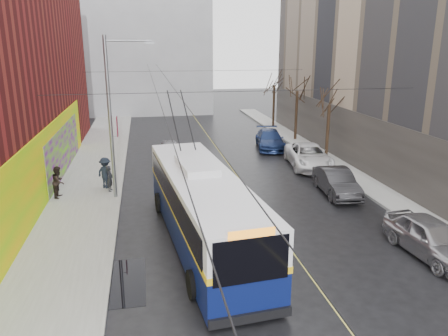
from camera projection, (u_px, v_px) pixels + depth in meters
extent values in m
plane|color=black|center=(272.00, 278.00, 16.58)|extent=(140.00, 140.00, 0.00)
cube|color=gray|center=(89.00, 188.00, 26.51)|extent=(4.00, 60.00, 0.15)
cube|color=gray|center=(350.00, 174.00, 29.47)|extent=(2.00, 60.00, 0.15)
cube|color=#BFB74C|center=(235.00, 172.00, 30.08)|extent=(0.12, 50.00, 0.01)
cube|color=yellow|center=(44.00, 169.00, 23.75)|extent=(0.08, 28.00, 4.00)
cube|color=#79059C|center=(64.00, 150.00, 29.54)|extent=(0.06, 12.00, 3.20)
cube|color=#4C4742|center=(352.00, 139.00, 31.00)|extent=(0.06, 36.00, 4.00)
cube|color=gray|center=(128.00, 40.00, 55.59)|extent=(20.00, 12.00, 18.00)
cylinder|color=slate|center=(110.00, 121.00, 23.70)|extent=(0.20, 0.20, 9.00)
cube|color=#5B0D1E|center=(117.00, 126.00, 23.84)|extent=(0.04, 0.60, 1.10)
cylinder|color=slate|center=(128.00, 41.00, 22.75)|extent=(2.40, 0.10, 0.10)
cube|color=slate|center=(150.00, 43.00, 22.97)|extent=(0.50, 0.22, 0.12)
cylinder|color=black|center=(153.00, 81.00, 28.39)|extent=(0.02, 60.00, 0.02)
cylinder|color=black|center=(168.00, 81.00, 28.56)|extent=(0.02, 60.00, 0.02)
cylinder|color=black|center=(240.00, 91.00, 20.49)|extent=(18.00, 0.02, 0.02)
cylinder|color=black|center=(197.00, 71.00, 35.61)|extent=(18.00, 0.02, 0.02)
cylinder|color=black|center=(328.00, 133.00, 32.69)|extent=(0.24, 0.24, 4.20)
cylinder|color=black|center=(296.00, 116.00, 39.27)|extent=(0.24, 0.24, 4.48)
cylinder|color=black|center=(274.00, 106.00, 45.91)|extent=(0.24, 0.24, 4.37)
cube|color=black|center=(118.00, 282.00, 16.24)|extent=(2.00, 3.50, 0.01)
ellipsoid|color=slate|center=(199.00, 80.00, 24.02)|extent=(0.44, 0.20, 0.12)
ellipsoid|color=slate|center=(230.00, 76.00, 23.55)|extent=(0.44, 0.20, 0.12)
ellipsoid|color=slate|center=(171.00, 65.00, 25.05)|extent=(0.44, 0.20, 0.12)
cube|color=#091244|center=(203.00, 222.00, 19.24)|extent=(3.96, 12.80, 1.57)
cube|color=silver|center=(202.00, 190.00, 18.83)|extent=(3.96, 12.80, 1.36)
cube|color=gold|center=(203.00, 205.00, 19.02)|extent=(4.00, 12.84, 0.23)
cube|color=black|center=(251.00, 261.00, 13.05)|extent=(2.41, 0.28, 1.47)
cube|color=black|center=(177.00, 158.00, 24.70)|extent=(2.41, 0.28, 1.26)
cube|color=black|center=(171.00, 195.00, 18.49)|extent=(1.18, 11.49, 1.05)
cube|color=black|center=(233.00, 190.00, 19.23)|extent=(1.18, 11.49, 1.05)
cube|color=silver|center=(197.00, 165.00, 19.57)|extent=(1.77, 3.28, 0.31)
cube|color=black|center=(251.00, 318.00, 13.55)|extent=(2.73, 0.39, 0.31)
cylinder|color=black|center=(193.00, 284.00, 15.13)|extent=(0.42, 1.08, 1.05)
cylinder|color=black|center=(266.00, 273.00, 15.86)|extent=(0.42, 1.08, 1.05)
cylinder|color=black|center=(159.00, 203.00, 22.88)|extent=(0.42, 1.08, 1.05)
cylinder|color=black|center=(209.00, 198.00, 23.61)|extent=(0.42, 1.08, 1.05)
cylinder|color=black|center=(174.00, 119.00, 22.44)|extent=(0.42, 3.63, 2.58)
cylinder|color=black|center=(188.00, 118.00, 22.64)|extent=(0.42, 3.63, 2.58)
imported|color=#99989D|center=(431.00, 238.00, 18.12)|extent=(2.21, 4.84, 1.61)
imported|color=#2A2A2C|center=(337.00, 182.00, 25.51)|extent=(1.98, 4.71, 1.51)
imported|color=white|center=(309.00, 156.00, 31.23)|extent=(3.41, 6.09, 1.61)
imported|color=navy|center=(270.00, 139.00, 36.75)|extent=(3.00, 5.57, 1.53)
imported|color=#A4A4A9|center=(170.00, 149.00, 33.80)|extent=(1.70, 3.95, 1.33)
imported|color=black|center=(110.00, 178.00, 25.65)|extent=(0.48, 0.63, 1.54)
imported|color=black|center=(59.00, 182.00, 24.60)|extent=(0.80, 0.97, 1.80)
imported|color=black|center=(106.00, 173.00, 26.14)|extent=(1.38, 1.33, 1.89)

